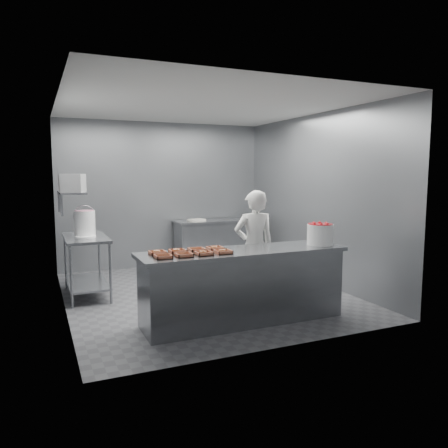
{
  "coord_description": "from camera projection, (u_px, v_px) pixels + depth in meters",
  "views": [
    {
      "loc": [
        -2.31,
        -6.07,
        1.84
      ],
      "look_at": [
        0.24,
        -0.2,
        1.08
      ],
      "focal_mm": 35.0,
      "sensor_mm": 36.0,
      "label": 1
    }
  ],
  "objects": [
    {
      "name": "floor",
      "position": [
        204.0,
        294.0,
        6.66
      ],
      "size": [
        4.5,
        4.5,
        0.0
      ],
      "primitive_type": "plane",
      "color": "#4C4C51",
      "rests_on": "ground"
    },
    {
      "name": "ceiling",
      "position": [
        203.0,
        106.0,
        6.33
      ],
      "size": [
        4.5,
        4.5,
        0.0
      ],
      "primitive_type": "plane",
      "rotation": [
        3.14,
        0.0,
        0.0
      ],
      "color": "white",
      "rests_on": "wall_back"
    },
    {
      "name": "wall_back",
      "position": [
        163.0,
        195.0,
        8.55
      ],
      "size": [
        4.0,
        0.04,
        2.8
      ],
      "primitive_type": "cube",
      "color": "slate",
      "rests_on": "ground"
    },
    {
      "name": "wall_left",
      "position": [
        61.0,
        206.0,
        5.71
      ],
      "size": [
        0.04,
        4.5,
        2.8
      ],
      "primitive_type": "cube",
      "color": "slate",
      "rests_on": "ground"
    },
    {
      "name": "wall_right",
      "position": [
        316.0,
        199.0,
        7.29
      ],
      "size": [
        0.04,
        4.5,
        2.8
      ],
      "primitive_type": "cube",
      "color": "slate",
      "rests_on": "ground"
    },
    {
      "name": "service_counter",
      "position": [
        243.0,
        285.0,
        5.38
      ],
      "size": [
        2.6,
        0.7,
        0.9
      ],
      "color": "slate",
      "rests_on": "ground"
    },
    {
      "name": "prep_table",
      "position": [
        86.0,
        257.0,
        6.49
      ],
      "size": [
        0.6,
        1.2,
        0.9
      ],
      "color": "slate",
      "rests_on": "ground"
    },
    {
      "name": "back_counter",
      "position": [
        212.0,
        242.0,
        8.7
      ],
      "size": [
        1.5,
        0.6,
        0.9
      ],
      "color": "slate",
      "rests_on": "ground"
    },
    {
      "name": "wall_shelf",
      "position": [
        72.0,
        193.0,
        6.31
      ],
      "size": [
        0.35,
        0.9,
        0.03
      ],
      "primitive_type": "cube",
      "color": "slate",
      "rests_on": "wall_left"
    },
    {
      "name": "tray_0",
      "position": [
        163.0,
        256.0,
        4.8
      ],
      "size": [
        0.19,
        0.18,
        0.04
      ],
      "color": "tan",
      "rests_on": "service_counter"
    },
    {
      "name": "tray_1",
      "position": [
        184.0,
        255.0,
        4.9
      ],
      "size": [
        0.19,
        0.18,
        0.04
      ],
      "color": "tan",
      "rests_on": "service_counter"
    },
    {
      "name": "tray_2",
      "position": [
        204.0,
        253.0,
        4.99
      ],
      "size": [
        0.19,
        0.18,
        0.06
      ],
      "color": "tan",
      "rests_on": "service_counter"
    },
    {
      "name": "tray_3",
      "position": [
        223.0,
        251.0,
        5.08
      ],
      "size": [
        0.19,
        0.18,
        0.06
      ],
      "color": "tan",
      "rests_on": "service_counter"
    },
    {
      "name": "tray_4",
      "position": [
        157.0,
        252.0,
        5.02
      ],
      "size": [
        0.19,
        0.18,
        0.06
      ],
      "color": "tan",
      "rests_on": "service_counter"
    },
    {
      "name": "tray_5",
      "position": [
        177.0,
        251.0,
        5.12
      ],
      "size": [
        0.19,
        0.18,
        0.06
      ],
      "color": "tan",
      "rests_on": "service_counter"
    },
    {
      "name": "tray_6",
      "position": [
        197.0,
        250.0,
        5.21
      ],
      "size": [
        0.19,
        0.18,
        0.04
      ],
      "color": "tan",
      "rests_on": "service_counter"
    },
    {
      "name": "tray_7",
      "position": [
        215.0,
        248.0,
        5.31
      ],
      "size": [
        0.19,
        0.18,
        0.06
      ],
      "color": "tan",
      "rests_on": "service_counter"
    },
    {
      "name": "worker",
      "position": [
        254.0,
        247.0,
        6.14
      ],
      "size": [
        0.63,
        0.45,
        1.59
      ],
      "primitive_type": "imported",
      "rotation": [
        0.0,
        0.0,
        3.01
      ],
      "color": "white",
      "rests_on": "ground"
    },
    {
      "name": "strawberry_tub",
      "position": [
        320.0,
        233.0,
        5.68
      ],
      "size": [
        0.34,
        0.34,
        0.28
      ],
      "color": "white",
      "rests_on": "service_counter"
    },
    {
      "name": "glaze_bucket",
      "position": [
        85.0,
        223.0,
        6.41
      ],
      "size": [
        0.32,
        0.3,
        0.46
      ],
      "color": "white",
      "rests_on": "prep_table"
    },
    {
      "name": "bucket_lid",
      "position": [
        86.0,
        237.0,
        6.33
      ],
      "size": [
        0.34,
        0.34,
        0.02
      ],
      "primitive_type": "cylinder",
      "rotation": [
        0.0,
        0.0,
        -0.19
      ],
      "color": "white",
      "rests_on": "prep_table"
    },
    {
      "name": "rag",
      "position": [
        81.0,
        232.0,
        6.84
      ],
      "size": [
        0.16,
        0.14,
        0.02
      ],
      "primitive_type": "cube",
      "rotation": [
        0.0,
        0.0,
        -0.07
      ],
      "color": "#CCB28C",
      "rests_on": "prep_table"
    },
    {
      "name": "appliance",
      "position": [
        73.0,
        183.0,
        6.04
      ],
      "size": [
        0.39,
        0.41,
        0.25
      ],
      "primitive_type": "cube",
      "rotation": [
        0.0,
        0.0,
        -0.32
      ],
      "color": "gray",
      "rests_on": "wall_shelf"
    },
    {
      "name": "paper_stack",
      "position": [
        196.0,
        220.0,
        8.51
      ],
      "size": [
        0.34,
        0.29,
        0.04
      ],
      "primitive_type": "cube",
      "rotation": [
        0.0,
        0.0,
        0.24
      ],
      "color": "silver",
      "rests_on": "back_counter"
    }
  ]
}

